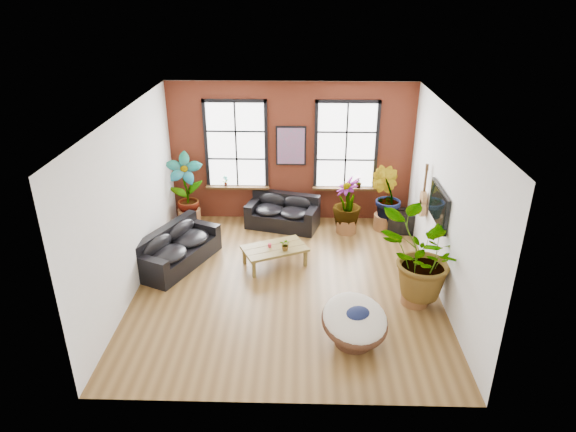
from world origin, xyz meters
The scene contains 19 objects.
room centered at (0.00, 0.15, 1.75)m, with size 6.04×6.54×3.54m.
sofa_back centered at (-0.18, 2.72, 0.36)m, with size 1.90×1.28×0.80m.
sofa_left centered at (-2.42, 0.76, 0.37)m, with size 1.63×2.22×0.81m.
coffee_table centered at (-0.29, 0.77, 0.38)m, with size 1.53×1.25×0.51m.
papasan_chair centered at (1.19, -1.83, 0.44)m, with size 1.49×1.49×0.85m.
poster centered at (0.00, 3.18, 1.95)m, with size 0.74×0.06×0.98m.
tv_wall_unit centered at (2.93, 0.60, 1.54)m, with size 0.13×1.86×1.20m.
media_box centered at (2.70, 2.52, 0.26)m, with size 0.66×0.57×0.52m.
pot_back_left centered at (-2.55, 2.74, 0.21)m, with size 0.61×0.61×0.41m.
pot_back_right centered at (2.33, 2.63, 0.19)m, with size 0.69×0.69×0.38m.
pot_right_wall centered at (2.46, -0.60, 0.19)m, with size 0.63×0.63×0.38m.
pot_mid centered at (1.38, 2.41, 0.18)m, with size 0.64×0.64×0.36m.
floor_plant_back_left centered at (-2.58, 2.72, 1.01)m, with size 0.90×0.61×1.71m, color #163F10.
floor_plant_back_right centered at (2.32, 2.64, 0.86)m, with size 0.78×0.63×1.41m, color #163F10.
floor_plant_right_wall centered at (2.48, -0.63, 0.99)m, with size 1.50×1.30×1.67m, color #163F10.
floor_plant_mid centered at (1.38, 2.45, 0.76)m, with size 0.70×0.70×1.25m, color #163F10.
table_plant centered at (-0.05, 0.65, 0.56)m, with size 0.24×0.20×0.26m, color #163F10.
sill_plant_left centered at (-1.65, 3.13, 1.04)m, with size 0.14×0.10×0.27m, color #163F10.
sill_plant_right centered at (1.70, 3.13, 1.04)m, with size 0.15×0.15×0.27m, color #163F10.
Camera 1 is at (0.27, -8.92, 5.65)m, focal length 32.00 mm.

